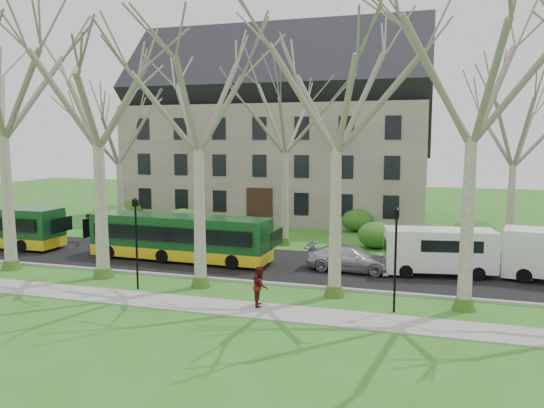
% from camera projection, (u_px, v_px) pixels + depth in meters
% --- Properties ---
extents(ground, '(120.00, 120.00, 0.00)m').
position_uv_depth(ground, '(263.00, 293.00, 24.63)').
color(ground, '#356C1F').
rests_on(ground, ground).
extents(sidewalk, '(70.00, 2.00, 0.06)m').
position_uv_depth(sidewalk, '(246.00, 309.00, 22.25)').
color(sidewalk, gray).
rests_on(sidewalk, ground).
extents(road, '(80.00, 8.00, 0.06)m').
position_uv_depth(road, '(293.00, 266.00, 29.86)').
color(road, black).
rests_on(road, ground).
extents(curb, '(80.00, 0.25, 0.14)m').
position_uv_depth(curb, '(273.00, 284.00, 26.05)').
color(curb, '#A5A39E').
rests_on(curb, ground).
extents(building, '(26.50, 12.20, 16.00)m').
position_uv_depth(building, '(280.00, 129.00, 48.18)').
color(building, slate).
rests_on(building, ground).
extents(tree_row_verge, '(49.00, 7.00, 14.00)m').
position_uv_depth(tree_row_verge, '(265.00, 142.00, 24.07)').
color(tree_row_verge, gray).
rests_on(tree_row_verge, ground).
extents(tree_row_far, '(33.00, 7.00, 12.00)m').
position_uv_depth(tree_row_far, '(294.00, 157.00, 34.74)').
color(tree_row_far, gray).
rests_on(tree_row_far, ground).
extents(lamp_row, '(36.22, 0.22, 4.30)m').
position_uv_depth(lamp_row, '(256.00, 243.00, 23.37)').
color(lamp_row, black).
rests_on(lamp_row, ground).
extents(hedges, '(30.60, 8.60, 2.00)m').
position_uv_depth(hedges, '(260.00, 223.00, 39.15)').
color(hedges, '#224C15').
rests_on(hedges, ground).
extents(bus_follow, '(10.98, 2.74, 2.72)m').
position_uv_depth(bus_follow, '(180.00, 237.00, 31.04)').
color(bus_follow, '#13451D').
rests_on(bus_follow, road).
extents(sedan, '(4.91, 2.32, 1.38)m').
position_uv_depth(sedan, '(350.00, 258.00, 28.56)').
color(sedan, '#B3B4B8').
rests_on(sedan, road).
extents(van_a, '(5.79, 2.86, 2.42)m').
position_uv_depth(van_a, '(439.00, 252.00, 27.66)').
color(van_a, white).
rests_on(van_a, road).
extents(pedestrian_b, '(0.87, 0.99, 1.70)m').
position_uv_depth(pedestrian_b, '(260.00, 286.00, 22.54)').
color(pedestrian_b, '#501212').
rests_on(pedestrian_b, sidewalk).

